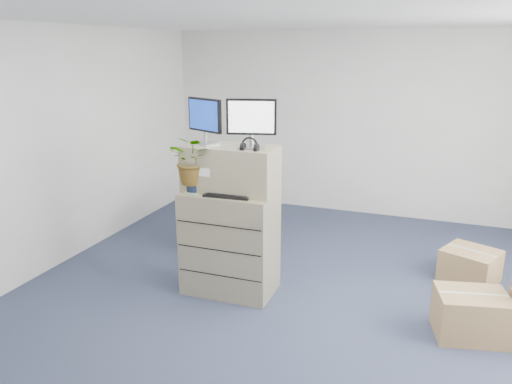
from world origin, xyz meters
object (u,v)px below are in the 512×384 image
monitor_right (251,121)px  potted_plant (194,167)px  filing_cabinet_lower (230,242)px  keyboard (228,195)px  office_chair (225,212)px  water_bottle (242,180)px  monitor_left (205,119)px

monitor_right → potted_plant: bearing=178.6°
filing_cabinet_lower → monitor_right: bearing=2.9°
keyboard → potted_plant: 0.46m
monitor_right → office_chair: bearing=109.7°
filing_cabinet_lower → water_bottle: 0.69m
filing_cabinet_lower → monitor_right: 1.32m
potted_plant → office_chair: potted_plant is taller
monitor_right → water_bottle: (-0.12, 0.04, -0.62)m
monitor_left → keyboard: monitor_left is taller
monitor_left → office_chair: size_ratio=0.57×
monitor_left → office_chair: (-0.35, 1.22, -1.42)m
monitor_right → keyboard: 0.77m
monitor_left → potted_plant: 0.50m
potted_plant → filing_cabinet_lower: bearing=20.3°
monitor_right → monitor_left: bearing=161.6°
monitor_left → monitor_right: bearing=20.2°
filing_cabinet_lower → monitor_right: size_ratio=2.28×
monitor_right → keyboard: size_ratio=1.03×
office_chair → filing_cabinet_lower: bearing=89.3°
monitor_left → potted_plant: size_ratio=0.82×
filing_cabinet_lower → office_chair: 1.42m
filing_cabinet_lower → office_chair: (-0.62, 1.27, -0.14)m
filing_cabinet_lower → monitor_left: size_ratio=2.35×
filing_cabinet_lower → water_bottle: water_bottle is taller
water_bottle → office_chair: size_ratio=0.30×
water_bottle → office_chair: (-0.75, 1.21, -0.81)m
monitor_left → monitor_right: size_ratio=0.97×
water_bottle → potted_plant: size_ratio=0.44×
monitor_left → monitor_right: monitor_right is taller
keyboard → office_chair: size_ratio=0.57×
water_bottle → potted_plant: 0.51m
water_bottle → filing_cabinet_lower: bearing=-155.2°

